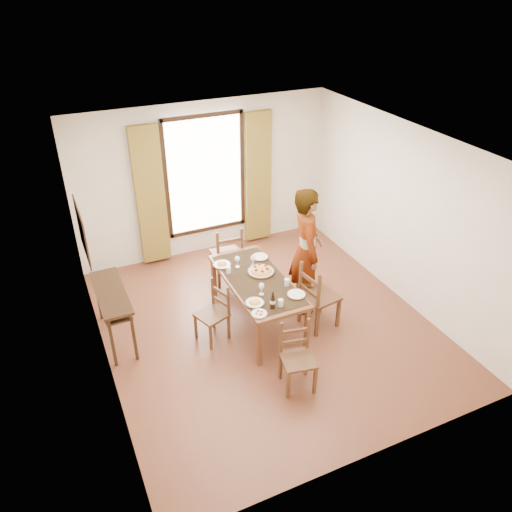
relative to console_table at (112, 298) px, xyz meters
name	(u,v)px	position (x,y,z in m)	size (l,w,h in m)	color
ground	(266,324)	(2.03, -0.60, -0.68)	(5.00, 5.00, 0.00)	#55291A
room_shell	(262,228)	(2.03, -0.47, 0.86)	(4.60, 5.10, 2.74)	white
console_table	(112,298)	(0.00, 0.00, 0.00)	(0.38, 1.20, 0.80)	#341D11
dining_table	(257,283)	(1.94, -0.48, 0.00)	(0.82, 1.80, 0.76)	brown
chair_west	(213,314)	(1.25, -0.55, -0.28)	(0.49, 0.49, 0.87)	#55311C
chair_north	(227,256)	(1.96, 0.72, -0.20)	(0.49, 0.49, 1.04)	#55311C
chair_south	(297,359)	(1.87, -1.83, -0.27)	(0.46, 0.46, 0.89)	#55311C
chair_east	(318,298)	(2.70, -0.91, -0.20)	(0.53, 0.53, 1.04)	#55311C
man	(306,251)	(2.77, -0.41, 0.29)	(0.65, 0.82, 1.95)	#95979D
plate_sw	(255,302)	(1.67, -1.00, 0.10)	(0.27, 0.27, 0.05)	silver
plate_se	(296,293)	(2.26, -1.06, 0.10)	(0.27, 0.27, 0.05)	silver
plate_nw	(222,264)	(1.63, 0.07, 0.10)	(0.27, 0.27, 0.05)	silver
plate_ne	(260,256)	(2.23, 0.03, 0.10)	(0.27, 0.27, 0.05)	silver
pasta_platter	(261,269)	(2.07, -0.35, 0.12)	(0.40, 0.40, 0.10)	#B03E16
caprese_plate	(259,313)	(1.63, -1.23, 0.09)	(0.20, 0.20, 0.04)	silver
wine_glass_a	(261,289)	(1.84, -0.85, 0.16)	(0.08, 0.08, 0.18)	white
wine_glass_b	(253,261)	(2.03, -0.14, 0.16)	(0.08, 0.08, 0.18)	white
wine_glass_c	(237,262)	(1.81, -0.07, 0.16)	(0.08, 0.08, 0.18)	white
tumbler_a	(287,282)	(2.25, -0.80, 0.12)	(0.07, 0.07, 0.10)	silver
tumbler_b	(229,270)	(1.63, -0.17, 0.12)	(0.07, 0.07, 0.10)	silver
tumbler_c	(281,303)	(1.96, -1.19, 0.12)	(0.07, 0.07, 0.10)	silver
wine_bottle	(273,300)	(1.84, -1.18, 0.20)	(0.07, 0.07, 0.25)	black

